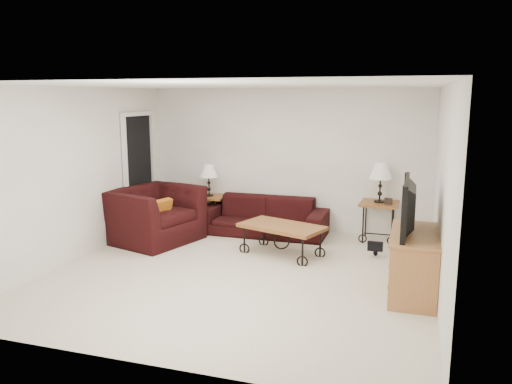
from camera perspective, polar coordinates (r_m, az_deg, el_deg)
ground at (r=6.96m, az=-1.75°, el=-9.15°), size 5.00×5.00×0.00m
wall_back at (r=9.01m, az=3.45°, el=3.59°), size 5.00×0.02×2.50m
wall_front at (r=4.41m, az=-12.63°, el=-4.17°), size 5.00×0.02×2.50m
wall_left at (r=7.82m, az=-19.40°, el=1.91°), size 0.02×5.00×2.50m
wall_right at (r=6.28m, az=20.25°, el=-0.16°), size 0.02×5.00×2.50m
ceiling at (r=6.54m, az=-1.88°, el=11.91°), size 5.00×5.00×0.00m
doorway at (r=9.19m, az=-13.03°, el=2.03°), size 0.08×0.94×2.04m
sofa at (r=8.79m, az=0.83°, el=-2.73°), size 2.19×0.86×0.64m
side_table_left at (r=9.32m, az=-5.27°, el=-2.19°), size 0.61×0.61×0.58m
side_table_right at (r=8.63m, az=13.64°, el=-3.24°), size 0.64×0.64×0.65m
lamp_left at (r=9.21m, az=-5.34°, el=1.34°), size 0.37×0.37×0.58m
lamp_right at (r=8.50m, az=13.83°, el=1.04°), size 0.39×0.39×0.65m
photo_frame_left at (r=9.18m, az=-6.54°, el=-0.25°), size 0.12×0.05×0.10m
photo_frame_right at (r=8.40m, az=14.70°, el=-1.01°), size 0.13×0.05×0.11m
coffee_table at (r=7.68m, az=2.93°, el=-5.41°), size 1.39×1.04×0.46m
armchair at (r=8.51m, az=-11.41°, el=-2.55°), size 1.53×1.65×0.89m
throw_pillow at (r=8.37m, az=-10.69°, el=-2.19°), size 0.22×0.41×0.40m
tv_stand at (r=6.45m, az=17.35°, el=-7.70°), size 0.53×1.26×0.76m
television at (r=6.27m, az=17.52°, el=-1.56°), size 0.15×1.13×0.65m
backpack at (r=7.83m, az=13.37°, el=-5.45°), size 0.40×0.34×0.45m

